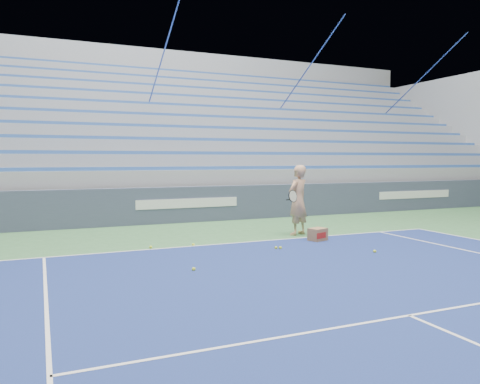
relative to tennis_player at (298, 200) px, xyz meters
name	(u,v)px	position (x,y,z in m)	size (l,w,h in m)	color
sponsor_barrier	(187,204)	(-1.90, 3.49, -0.35)	(30.00, 0.32, 1.10)	#3D455E
bleachers	(147,149)	(-1.90, 9.21, 1.46)	(31.00, 9.15, 7.30)	#989AA0
tennis_player	(298,200)	(0.00, 0.00, 0.00)	(0.99, 0.94, 1.79)	tan
ball_box	(318,235)	(-0.01, -0.97, -0.74)	(0.48, 0.43, 0.31)	#8E6644
tennis_ball_0	(300,232)	(0.19, 0.21, -0.86)	(0.07, 0.07, 0.07)	#D0E12E
tennis_ball_1	(194,269)	(-3.64, -2.69, -0.86)	(0.07, 0.07, 0.07)	#D0E12E
tennis_ball_2	(276,248)	(-1.41, -1.50, -0.86)	(0.07, 0.07, 0.07)	#D0E12E
tennis_ball_3	(375,251)	(0.29, -2.66, -0.86)	(0.07, 0.07, 0.07)	#D0E12E
tennis_ball_4	(193,245)	(-2.94, -0.45, -0.86)	(0.07, 0.07, 0.07)	#D0E12E
tennis_ball_5	(151,247)	(-3.88, -0.37, -0.86)	(0.07, 0.07, 0.07)	#D0E12E
tennis_ball_6	(280,248)	(-1.32, -1.54, -0.86)	(0.07, 0.07, 0.07)	#D0E12E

